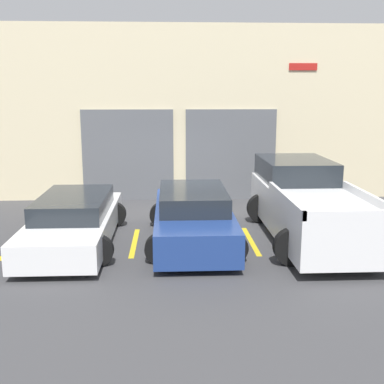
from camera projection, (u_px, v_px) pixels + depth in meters
The scene contains 9 objects.
ground_plane at pixel (190, 223), 13.01m from camera, with size 28.00×28.00×0.00m, color #3D3D3F.
shophouse_building at pixel (185, 114), 15.67m from camera, with size 13.58×0.68×5.58m.
pickup_truck at pixel (307, 204), 11.57m from camera, with size 2.42×5.32×1.76m.
sedan_white at pixel (74, 221), 11.15m from camera, with size 2.13×4.78×1.13m.
sedan_side at pixel (193, 217), 11.27m from camera, with size 2.14×4.53×1.25m.
parking_stripe_far_left at pixel (15, 244), 11.17m from camera, with size 0.12×2.20×0.01m, color gold.
parking_stripe_left at pixel (134, 242), 11.30m from camera, with size 0.12×2.20×0.01m, color gold.
parking_stripe_centre at pixel (251, 241), 11.43m from camera, with size 0.12×2.20×0.01m, color gold.
parking_stripe_right at pixel (365, 239), 11.57m from camera, with size 0.12×2.20×0.01m, color gold.
Camera 1 is at (-0.56, -12.56, 3.47)m, focal length 45.00 mm.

